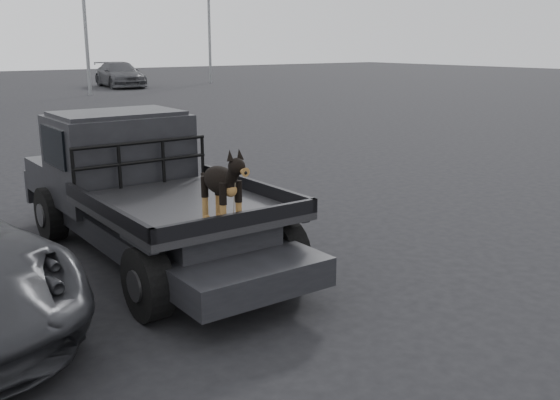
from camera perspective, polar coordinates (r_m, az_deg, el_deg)
ground at (r=6.86m, az=-4.40°, el=-9.02°), size 120.00×120.00×0.00m
flatbed_ute at (r=8.15m, az=-11.66°, el=-2.06°), size 2.00×5.40×0.92m
ute_cab at (r=8.81m, az=-14.55°, el=5.01°), size 1.72×1.30×0.88m
headache_rack at (r=8.15m, az=-12.51°, el=3.23°), size 1.80×0.08×0.55m
dog at (r=6.32m, az=-5.39°, el=1.26°), size 0.32×0.60×0.74m
distant_car_b at (r=40.57m, az=-14.44°, el=11.05°), size 2.69×5.46×1.53m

